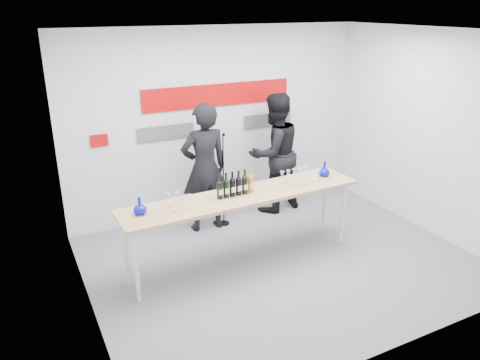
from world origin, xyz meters
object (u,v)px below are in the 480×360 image
(presenter_right, at_px, (274,153))
(mic_stand, at_px, (224,197))
(presenter_left, at_px, (204,168))
(tasting_table, at_px, (243,200))

(presenter_right, relative_size, mic_stand, 1.32)
(presenter_left, xyz_separation_m, mic_stand, (0.31, -0.01, -0.53))
(presenter_left, bearing_deg, presenter_right, -171.21)
(presenter_left, bearing_deg, tasting_table, 94.71)
(tasting_table, height_order, mic_stand, mic_stand)
(presenter_right, height_order, mic_stand, presenter_right)
(tasting_table, bearing_deg, mic_stand, 76.06)
(mic_stand, bearing_deg, presenter_right, 18.85)
(tasting_table, bearing_deg, presenter_left, 91.03)
(tasting_table, distance_m, mic_stand, 1.27)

